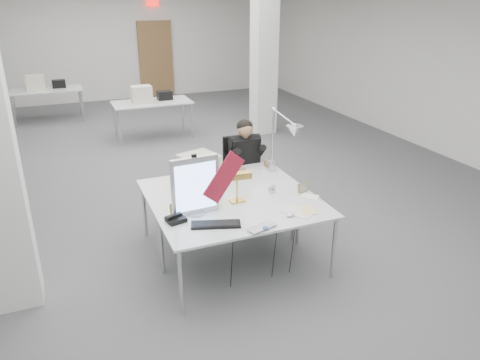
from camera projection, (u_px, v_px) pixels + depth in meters
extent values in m
cube|color=#49494C|center=(184.00, 191.00, 7.29)|extent=(10.00, 14.00, 0.02)
cube|color=silver|center=(110.00, 41.00, 12.68)|extent=(10.00, 0.02, 3.20)
cube|color=silver|center=(448.00, 67.00, 8.43)|extent=(0.02, 14.00, 3.20)
cube|color=white|center=(264.00, 57.00, 9.70)|extent=(0.45, 0.45, 3.20)
cube|color=brown|center=(156.00, 60.00, 13.25)|extent=(0.95, 0.08, 2.10)
cube|color=red|center=(153.00, 3.00, 12.65)|extent=(0.32, 0.06, 0.16)
cube|color=silver|center=(247.00, 215.00, 4.87)|extent=(1.80, 0.90, 0.02)
cube|color=silver|center=(218.00, 184.00, 5.64)|extent=(1.80, 0.90, 0.02)
cube|color=silver|center=(152.00, 102.00, 9.65)|extent=(1.60, 0.80, 0.02)
cube|color=silver|center=(46.00, 90.00, 10.83)|extent=(1.60, 0.80, 0.02)
cube|color=silver|center=(195.00, 186.00, 4.75)|extent=(0.50, 0.08, 0.62)
cube|color=maroon|center=(224.00, 177.00, 4.80)|extent=(0.50, 0.11, 0.55)
cube|color=black|center=(216.00, 224.00, 4.61)|extent=(0.51, 0.31, 0.02)
imported|color=silver|center=(265.00, 229.00, 4.52)|extent=(0.36, 0.29, 0.02)
ellipsoid|color=silver|center=(290.00, 215.00, 4.79)|extent=(0.10, 0.08, 0.04)
cube|color=black|center=(176.00, 220.00, 4.69)|extent=(0.21, 0.20, 0.04)
cube|color=#A58E47|center=(176.00, 208.00, 4.87)|extent=(0.13, 0.04, 0.10)
cube|color=olive|center=(303.00, 188.00, 5.35)|extent=(0.15, 0.06, 0.11)
cylinder|color=#A8A7AC|center=(272.00, 189.00, 5.34)|extent=(0.09, 0.05, 0.09)
cube|color=silver|center=(298.00, 212.00, 4.89)|extent=(0.35, 0.39, 0.01)
cube|color=#DFC785|center=(308.00, 210.00, 4.94)|extent=(0.22, 0.26, 0.01)
cube|color=white|center=(310.00, 196.00, 5.25)|extent=(0.23, 0.23, 0.01)
cube|color=#BBAE9B|center=(199.00, 170.00, 5.48)|extent=(0.50, 0.48, 0.38)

